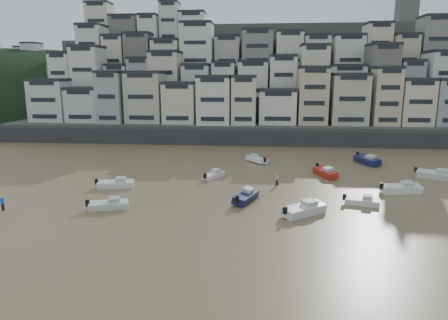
# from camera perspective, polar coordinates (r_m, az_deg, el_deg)

# --- Properties ---
(ground) EXTENTS (400.00, 400.00, 0.00)m
(ground) POSITION_cam_1_polar(r_m,az_deg,el_deg) (30.21, -10.52, -19.74)
(ground) COLOR olive
(ground) RESTS_ON ground
(harbor_wall) EXTENTS (140.00, 3.00, 3.50)m
(harbor_wall) POSITION_cam_1_polar(r_m,az_deg,el_deg) (90.72, 6.79, 3.19)
(harbor_wall) COLOR #38383A
(harbor_wall) RESTS_ON ground
(hillside) EXTENTS (141.04, 66.00, 50.00)m
(hillside) POSITION_cam_1_polar(r_m,az_deg,el_deg) (129.65, 8.62, 10.84)
(hillside) COLOR #4C4C47
(hillside) RESTS_ON ground
(headland) EXTENTS (216.00, 135.00, 53.33)m
(headland) POSITION_cam_1_polar(r_m,az_deg,el_deg) (190.30, -27.52, 6.09)
(headland) COLOR black
(headland) RESTS_ON ground
(boat_a) EXTENTS (6.04, 5.38, 1.67)m
(boat_a) POSITION_cam_1_polar(r_m,az_deg,el_deg) (46.90, 11.37, -6.73)
(boat_a) COLOR silver
(boat_a) RESTS_ON ground
(boat_b) EXTENTS (4.69, 2.48, 1.22)m
(boat_b) POSITION_cam_1_polar(r_m,az_deg,el_deg) (52.26, 19.14, -5.46)
(boat_b) COLOR white
(boat_b) RESTS_ON ground
(boat_c) EXTENTS (3.73, 5.88, 1.53)m
(boat_c) POSITION_cam_1_polar(r_m,az_deg,el_deg) (50.84, 3.14, -5.09)
(boat_c) COLOR #151742
(boat_c) RESTS_ON ground
(boat_d) EXTENTS (6.08, 2.84, 1.59)m
(boat_d) POSITION_cam_1_polar(r_m,az_deg,el_deg) (59.33, 24.00, -3.58)
(boat_d) COLOR white
(boat_d) RESTS_ON ground
(boat_e) EXTENTS (3.77, 6.18, 1.60)m
(boat_e) POSITION_cam_1_polar(r_m,az_deg,el_deg) (64.97, 14.27, -1.57)
(boat_e) COLOR #A32414
(boat_e) RESTS_ON ground
(boat_f) EXTENTS (3.61, 4.80, 1.27)m
(boat_f) POSITION_cam_1_polar(r_m,az_deg,el_deg) (61.90, -1.50, -2.03)
(boat_f) COLOR white
(boat_f) RESTS_ON ground
(boat_g) EXTENTS (6.28, 4.45, 1.65)m
(boat_g) POSITION_cam_1_polar(r_m,az_deg,el_deg) (69.45, 28.02, -1.75)
(boat_g) COLOR silver
(boat_g) RESTS_ON ground
(boat_h) EXTENTS (4.50, 5.31, 1.45)m
(boat_h) POSITION_cam_1_polar(r_m,az_deg,el_deg) (73.10, 4.68, 0.23)
(boat_h) COLOR white
(boat_h) RESTS_ON ground
(boat_i) EXTENTS (4.19, 6.78, 1.76)m
(boat_i) POSITION_cam_1_polar(r_m,az_deg,el_deg) (76.02, 19.77, 0.12)
(boat_i) COLOR #161A45
(boat_i) RESTS_ON ground
(boat_j) EXTENTS (5.31, 3.10, 1.38)m
(boat_j) POSITION_cam_1_polar(r_m,az_deg,el_deg) (49.86, -16.16, -6.02)
(boat_j) COLOR silver
(boat_j) RESTS_ON ground
(boat_k) EXTENTS (5.75, 2.90, 1.50)m
(boat_k) POSITION_cam_1_polar(r_m,az_deg,el_deg) (58.67, -15.23, -3.15)
(boat_k) COLOR white
(boat_k) RESTS_ON ground
(person_blue) EXTENTS (0.44, 0.44, 1.74)m
(person_blue) POSITION_cam_1_polar(r_m,az_deg,el_deg) (54.25, -29.09, -5.43)
(person_blue) COLOR blue
(person_blue) RESTS_ON ground
(person_pink) EXTENTS (0.44, 0.44, 1.74)m
(person_pink) POSITION_cam_1_polar(r_m,az_deg,el_deg) (58.33, 7.57, -2.79)
(person_pink) COLOR #C58B9D
(person_pink) RESTS_ON ground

